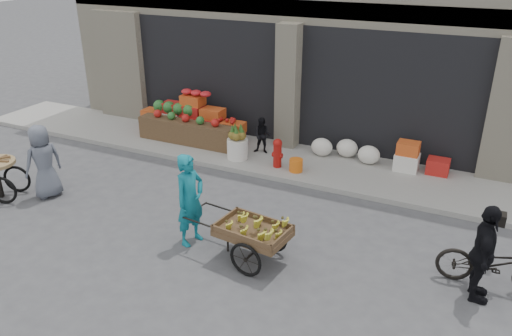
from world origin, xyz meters
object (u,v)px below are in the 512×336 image
at_px(fire_hydrant, 277,152).
at_px(cyclist, 483,254).
at_px(vendor_woman, 190,200).
at_px(pineapple_bin, 238,149).
at_px(banana_cart, 251,228).
at_px(orange_bucket, 296,165).
at_px(seated_person, 262,136).
at_px(bicycle, 494,263).
at_px(vendor_grey, 43,162).

height_order(fire_hydrant, cyclist, cyclist).
bearing_deg(vendor_woman, pineapple_bin, 26.17).
bearing_deg(pineapple_bin, banana_cart, -59.39).
height_order(fire_hydrant, banana_cart, banana_cart).
relative_size(pineapple_bin, orange_bucket, 1.62).
xyz_separation_m(fire_hydrant, cyclist, (4.64, -3.03, 0.30)).
distance_m(fire_hydrant, seated_person, 0.96).
bearing_deg(bicycle, orange_bucket, 54.58).
relative_size(orange_bucket, banana_cart, 0.15).
relative_size(orange_bucket, bicycle, 0.19).
bearing_deg(bicycle, seated_person, 54.69).
relative_size(vendor_grey, cyclist, 1.01).
distance_m(banana_cart, bicycle, 3.90).
bearing_deg(seated_person, vendor_grey, -139.31).
distance_m(banana_cart, cyclist, 3.62).
xyz_separation_m(pineapple_bin, bicycle, (5.94, -2.68, 0.08)).
xyz_separation_m(orange_bucket, bicycle, (4.34, -2.58, 0.18)).
bearing_deg(orange_bucket, banana_cart, -80.96).
relative_size(banana_cart, bicycle, 1.24).
xyz_separation_m(pineapple_bin, seated_person, (0.40, 0.60, 0.21)).
xyz_separation_m(fire_hydrant, bicycle, (4.84, -2.63, -0.05)).
height_order(seated_person, vendor_woman, vendor_woman).
bearing_deg(bicycle, vendor_grey, 89.92).
bearing_deg(pineapple_bin, cyclist, -28.25).
distance_m(fire_hydrant, cyclist, 5.55).
distance_m(fire_hydrant, banana_cart, 3.77).
bearing_deg(bicycle, fire_hydrant, 56.79).
bearing_deg(vendor_grey, fire_hydrant, 148.68).
bearing_deg(vendor_woman, seated_person, 18.87).
relative_size(pineapple_bin, seated_person, 0.56).
bearing_deg(bicycle, pineapple_bin, 61.03).
bearing_deg(banana_cart, orange_bucket, 105.87).
xyz_separation_m(banana_cart, vendor_woman, (-1.23, 0.06, 0.24)).
height_order(seated_person, vendor_grey, vendor_grey).
relative_size(pineapple_bin, banana_cart, 0.24).
bearing_deg(vendor_grey, banana_cart, 105.47).
relative_size(fire_hydrant, vendor_woman, 0.41).
bearing_deg(orange_bucket, cyclist, -35.78).
bearing_deg(banana_cart, vendor_woman, -175.84).
bearing_deg(fire_hydrant, orange_bucket, -5.71).
bearing_deg(cyclist, seated_person, 50.75).
height_order(orange_bucket, banana_cart, banana_cart).
height_order(vendor_woman, vendor_grey, vendor_woman).
relative_size(fire_hydrant, vendor_grey, 0.44).
xyz_separation_m(banana_cart, bicycle, (3.77, 0.98, -0.17)).
bearing_deg(vendor_woman, cyclist, -72.23).
bearing_deg(vendor_woman, fire_hydrant, 8.98).
xyz_separation_m(seated_person, bicycle, (5.54, -3.28, -0.13)).
distance_m(pineapple_bin, vendor_grey, 4.46).
bearing_deg(cyclist, fire_hydrant, 52.17).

